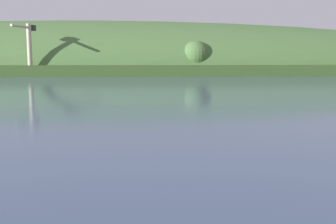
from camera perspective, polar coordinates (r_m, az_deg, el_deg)
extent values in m
cube|color=#314A21|center=(180.98, 1.08, 6.09)|extent=(572.82, 99.08, 4.24)
ellipsoid|color=#476B38|center=(204.86, -11.24, 5.51)|extent=(460.25, 108.76, 50.66)
sphere|color=#476B38|center=(171.22, 3.99, 8.10)|extent=(11.96, 11.96, 11.96)
cube|color=#4C4C51|center=(168.67, -18.96, 5.21)|extent=(5.12, 5.12, 2.00)
cylinder|color=#BCB293|center=(168.65, -19.11, 8.67)|extent=(1.84, 1.84, 18.40)
cylinder|color=#BCB293|center=(164.67, -20.17, 11.36)|extent=(5.04, 12.56, 1.01)
cube|color=#333338|center=(171.04, -18.81, 11.25)|extent=(3.10, 2.77, 2.21)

